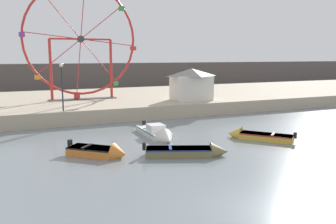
# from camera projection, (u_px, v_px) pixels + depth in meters

# --- Properties ---
(ground_plane) EXTENTS (240.00, 240.00, 0.00)m
(ground_plane) POSITION_uv_depth(u_px,v_px,m) (267.00, 211.00, 13.51)
(ground_plane) COLOR slate
(quay_promenade) EXTENTS (110.00, 19.52, 1.23)m
(quay_promenade) POSITION_uv_depth(u_px,v_px,m) (100.00, 102.00, 40.03)
(quay_promenade) COLOR #B7A88E
(quay_promenade) RESTS_ON ground_plane
(distant_town_skyline) EXTENTS (140.00, 3.00, 4.40)m
(distant_town_skyline) POSITION_uv_depth(u_px,v_px,m) (69.00, 76.00, 62.77)
(distant_town_skyline) COLOR #564C47
(distant_town_skyline) RESTS_ON ground_plane
(motorboat_orange_hull) EXTENTS (3.51, 3.31, 1.21)m
(motorboat_orange_hull) POSITION_uv_depth(u_px,v_px,m) (101.00, 152.00, 20.73)
(motorboat_orange_hull) COLOR orange
(motorboat_orange_hull) RESTS_ON ground_plane
(motorboat_olive_wood) EXTENTS (4.95, 2.89, 1.14)m
(motorboat_olive_wood) POSITION_uv_depth(u_px,v_px,m) (192.00, 151.00, 20.84)
(motorboat_olive_wood) COLOR olive
(motorboat_olive_wood) RESTS_ON ground_plane
(motorboat_mustard_yellow) EXTENTS (3.89, 4.16, 1.14)m
(motorboat_mustard_yellow) POSITION_uv_depth(u_px,v_px,m) (255.00, 136.00, 24.96)
(motorboat_mustard_yellow) COLOR gold
(motorboat_mustard_yellow) RESTS_ON ground_plane
(motorboat_white_red_stripe) EXTENTS (1.46, 5.27, 1.36)m
(motorboat_white_red_stripe) POSITION_uv_depth(u_px,v_px,m) (158.00, 134.00, 25.44)
(motorboat_white_red_stripe) COLOR silver
(motorboat_white_red_stripe) RESTS_ON ground_plane
(ferris_wheel_red_frame) EXTENTS (11.80, 1.20, 12.03)m
(ferris_wheel_red_frame) POSITION_uv_depth(u_px,v_px,m) (81.00, 41.00, 36.57)
(ferris_wheel_red_frame) COLOR red
(ferris_wheel_red_frame) RESTS_ON quay_promenade
(carnival_booth_white_ticket) EXTENTS (4.26, 3.05, 3.28)m
(carnival_booth_white_ticket) POSITION_uv_depth(u_px,v_px,m) (191.00, 84.00, 36.62)
(carnival_booth_white_ticket) COLOR silver
(carnival_booth_white_ticket) RESTS_ON quay_promenade
(promenade_lamp_near) EXTENTS (0.32, 0.32, 3.97)m
(promenade_lamp_near) POSITION_uv_depth(u_px,v_px,m) (62.00, 80.00, 29.31)
(promenade_lamp_near) COLOR #2D2D33
(promenade_lamp_near) RESTS_ON quay_promenade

